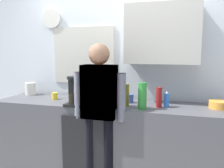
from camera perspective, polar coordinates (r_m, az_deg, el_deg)
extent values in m
cube|color=#4C4C51|center=(2.92, -0.99, -13.40)|extent=(2.75, 0.64, 0.92)
cube|color=black|center=(2.70, -6.35, -16.38)|extent=(0.56, 0.02, 0.82)
cube|color=silver|center=(3.14, 1.31, 3.93)|extent=(4.35, 0.10, 2.60)
cube|color=beige|center=(3.23, -6.95, 6.92)|extent=(0.86, 0.02, 0.76)
cube|color=#8CA5C6|center=(3.23, -6.92, 6.92)|extent=(0.80, 0.02, 0.70)
cube|color=#B7B2A8|center=(2.83, 12.08, 11.73)|extent=(0.84, 0.32, 0.68)
cylinder|color=silver|center=(3.45, -14.39, 15.12)|extent=(0.26, 0.03, 0.26)
cube|color=black|center=(2.67, -8.92, -4.89)|extent=(0.20, 0.20, 0.03)
cube|color=black|center=(2.70, -8.45, -1.41)|extent=(0.18, 0.08, 0.28)
cylinder|color=black|center=(2.63, -9.23, -3.54)|extent=(0.11, 0.11, 0.11)
cylinder|color=black|center=(2.62, -9.06, 1.51)|extent=(0.17, 0.17, 0.03)
cylinder|color=#2D8C33|center=(2.49, 7.35, -2.87)|extent=(0.09, 0.09, 0.28)
cylinder|color=olive|center=(2.61, 3.52, -2.67)|extent=(0.06, 0.06, 0.25)
cylinder|color=maroon|center=(2.60, 11.30, -3.18)|extent=(0.06, 0.06, 0.22)
cylinder|color=#3351B2|center=(2.80, 4.35, -3.52)|extent=(0.08, 0.08, 0.10)
cylinder|color=yellow|center=(3.07, -13.71, -2.84)|extent=(0.07, 0.07, 0.08)
cylinder|color=orange|center=(2.77, 24.62, -4.57)|extent=(0.22, 0.22, 0.08)
cylinder|color=#9E5638|center=(2.98, -1.92, -2.89)|extent=(0.10, 0.10, 0.09)
sphere|color=#2D7233|center=(2.96, -1.93, -0.79)|extent=(0.15, 0.15, 0.15)
cylinder|color=blue|center=(2.64, 13.07, -3.82)|extent=(0.06, 0.06, 0.15)
cone|color=white|center=(2.63, 13.13, -1.90)|extent=(0.02, 0.02, 0.03)
cylinder|color=silver|center=(3.48, -19.12, -1.08)|extent=(0.14, 0.14, 0.17)
cylinder|color=brown|center=(2.71, -5.06, -16.30)|extent=(0.12, 0.12, 0.82)
cylinder|color=brown|center=(2.65, -0.84, -16.86)|extent=(0.12, 0.12, 0.82)
cube|color=#D85959|center=(2.47, -3.09, -1.85)|extent=(0.36, 0.20, 0.56)
sphere|color=#D8AD8C|center=(2.43, -3.16, 7.24)|extent=(0.22, 0.22, 0.22)
cylinder|color=#D85959|center=(2.57, -8.15, -2.68)|extent=(0.09, 0.09, 0.50)
cylinder|color=#D85959|center=(2.41, 2.32, -3.30)|extent=(0.09, 0.09, 0.50)
cylinder|color=black|center=(2.71, -5.06, -16.30)|extent=(0.12, 0.12, 0.82)
cylinder|color=black|center=(2.65, -0.84, -16.86)|extent=(0.12, 0.12, 0.82)
cube|color=silver|center=(2.47, -3.09, -1.85)|extent=(0.36, 0.20, 0.56)
sphere|color=#D8AD8C|center=(2.43, -3.16, 7.24)|extent=(0.22, 0.22, 0.22)
cylinder|color=silver|center=(2.57, -8.15, -2.68)|extent=(0.09, 0.09, 0.50)
cylinder|color=silver|center=(2.41, 2.32, -3.30)|extent=(0.09, 0.09, 0.50)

